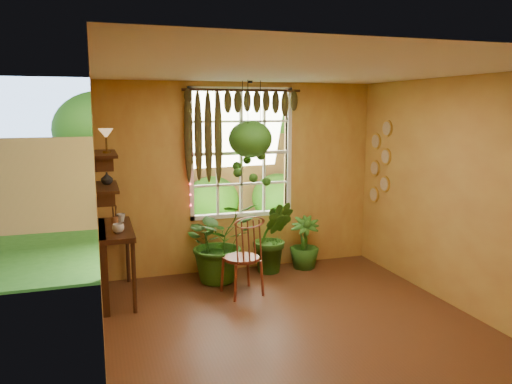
% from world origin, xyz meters
% --- Properties ---
extents(floor, '(4.50, 4.50, 0.00)m').
position_xyz_m(floor, '(0.00, 0.00, 0.00)').
color(floor, '#502916').
rests_on(floor, ground).
extents(ceiling, '(4.50, 4.50, 0.00)m').
position_xyz_m(ceiling, '(0.00, 0.00, 2.70)').
color(ceiling, white).
rests_on(ceiling, wall_back).
extents(wall_back, '(4.00, 0.00, 4.00)m').
position_xyz_m(wall_back, '(0.00, 2.25, 1.35)').
color(wall_back, gold).
rests_on(wall_back, floor).
extents(wall_left, '(0.00, 4.50, 4.50)m').
position_xyz_m(wall_left, '(-2.00, 0.00, 1.35)').
color(wall_left, gold).
rests_on(wall_left, floor).
extents(wall_right, '(0.00, 4.50, 4.50)m').
position_xyz_m(wall_right, '(2.00, 0.00, 1.35)').
color(wall_right, gold).
rests_on(wall_right, floor).
extents(window, '(1.52, 0.10, 1.86)m').
position_xyz_m(window, '(0.00, 2.28, 1.70)').
color(window, white).
rests_on(window, wall_back).
extents(valance_vine, '(1.70, 0.12, 1.10)m').
position_xyz_m(valance_vine, '(-0.08, 2.16, 2.28)').
color(valance_vine, '#36180E').
rests_on(valance_vine, window).
extents(string_lights, '(0.03, 0.03, 1.54)m').
position_xyz_m(string_lights, '(-0.76, 2.19, 1.75)').
color(string_lights, '#FF2633').
rests_on(string_lights, window).
extents(wall_plates, '(0.04, 0.32, 1.10)m').
position_xyz_m(wall_plates, '(1.98, 1.79, 1.55)').
color(wall_plates, beige).
rests_on(wall_plates, wall_right).
extents(counter_ledge, '(0.40, 1.20, 0.90)m').
position_xyz_m(counter_ledge, '(-1.91, 1.60, 0.55)').
color(counter_ledge, '#36180E').
rests_on(counter_ledge, floor).
extents(shelf_lower, '(0.25, 0.90, 0.04)m').
position_xyz_m(shelf_lower, '(-1.88, 1.60, 1.40)').
color(shelf_lower, '#36180E').
rests_on(shelf_lower, wall_left).
extents(shelf_upper, '(0.25, 0.90, 0.04)m').
position_xyz_m(shelf_upper, '(-1.88, 1.60, 1.80)').
color(shelf_upper, '#36180E').
rests_on(shelf_upper, wall_left).
extents(backyard, '(14.00, 10.00, 12.00)m').
position_xyz_m(backyard, '(0.24, 6.87, 1.28)').
color(backyard, '#1D4E16').
rests_on(backyard, ground).
extents(windsor_chair, '(0.52, 0.54, 1.19)m').
position_xyz_m(windsor_chair, '(-0.29, 1.22, 0.35)').
color(windsor_chair, maroon).
rests_on(windsor_chair, floor).
extents(potted_plant_left, '(1.16, 1.06, 1.10)m').
position_xyz_m(potted_plant_left, '(-0.45, 1.82, 0.55)').
color(potted_plant_left, '#194B14').
rests_on(potted_plant_left, floor).
extents(potted_plant_mid, '(0.67, 0.59, 1.04)m').
position_xyz_m(potted_plant_mid, '(0.37, 1.92, 0.52)').
color(potted_plant_mid, '#194B14').
rests_on(potted_plant_mid, floor).
extents(potted_plant_right, '(0.56, 0.56, 0.77)m').
position_xyz_m(potted_plant_right, '(0.87, 1.96, 0.38)').
color(potted_plant_right, '#194B14').
rests_on(potted_plant_right, floor).
extents(hanging_basket, '(0.59, 0.59, 1.44)m').
position_xyz_m(hanging_basket, '(0.02, 1.90, 1.86)').
color(hanging_basket, black).
rests_on(hanging_basket, ceiling).
extents(cup_a, '(0.17, 0.17, 0.11)m').
position_xyz_m(cup_a, '(-1.78, 1.31, 0.95)').
color(cup_a, silver).
rests_on(cup_a, counter_ledge).
extents(cup_b, '(0.12, 0.12, 0.10)m').
position_xyz_m(cup_b, '(-1.72, 1.88, 0.95)').
color(cup_b, beige).
rests_on(cup_b, counter_ledge).
extents(brush_jar, '(0.09, 0.09, 0.32)m').
position_xyz_m(brush_jar, '(-1.80, 1.72, 1.02)').
color(brush_jar, brown).
rests_on(brush_jar, counter_ledge).
extents(shelf_vase, '(0.19, 0.19, 0.15)m').
position_xyz_m(shelf_vase, '(-1.87, 1.71, 1.49)').
color(shelf_vase, '#B2AD99').
rests_on(shelf_vase, shelf_lower).
extents(tiffany_lamp, '(0.17, 0.17, 0.29)m').
position_xyz_m(tiffany_lamp, '(-1.86, 1.50, 2.03)').
color(tiffany_lamp, brown).
rests_on(tiffany_lamp, shelf_upper).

